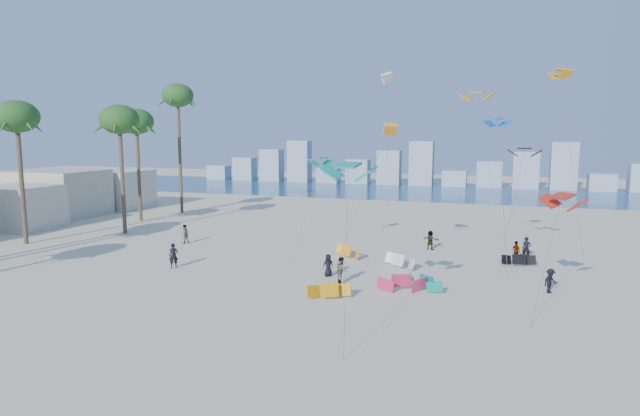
% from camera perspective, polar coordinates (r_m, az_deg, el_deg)
% --- Properties ---
extents(ground, '(220.00, 220.00, 0.00)m').
position_cam_1_polar(ground, '(27.31, -17.31, -13.63)').
color(ground, beige).
rests_on(ground, ground).
extents(ocean, '(220.00, 220.00, 0.00)m').
position_cam_1_polar(ocean, '(94.22, 9.06, 1.87)').
color(ocean, navy).
rests_on(ocean, ground).
extents(kitesurfer_near, '(0.80, 0.72, 1.83)m').
position_cam_1_polar(kitesurfer_near, '(41.06, -15.38, -4.93)').
color(kitesurfer_near, black).
rests_on(kitesurfer_near, ground).
extents(kitesurfer_mid, '(1.05, 1.11, 1.80)m').
position_cam_1_polar(kitesurfer_mid, '(35.57, 2.30, -6.66)').
color(kitesurfer_mid, gray).
rests_on(kitesurfer_mid, ground).
extents(kitesurfers_far, '(31.09, 11.86, 1.79)m').
position_cam_1_polar(kitesurfers_far, '(42.46, 8.68, -4.44)').
color(kitesurfers_far, black).
rests_on(kitesurfers_far, ground).
extents(grounded_kites, '(16.06, 14.08, 0.98)m').
position_cam_1_polar(grounded_kites, '(37.59, 8.40, -6.64)').
color(grounded_kites, orange).
rests_on(grounded_kites, ground).
extents(flying_kites, '(30.83, 37.24, 16.25)m').
position_cam_1_polar(flying_kites, '(44.93, 15.67, 9.97)').
color(flying_kites, '#0C9181').
rests_on(flying_kites, ground).
extents(palm_row, '(8.98, 44.80, 15.91)m').
position_cam_1_polar(palm_row, '(52.59, -27.71, 8.39)').
color(palm_row, brown).
rests_on(palm_row, ground).
extents(distant_skyline, '(85.00, 3.00, 8.40)m').
position_cam_1_polar(distant_skyline, '(103.98, 9.35, 4.14)').
color(distant_skyline, '#9EADBF').
rests_on(distant_skyline, ground).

